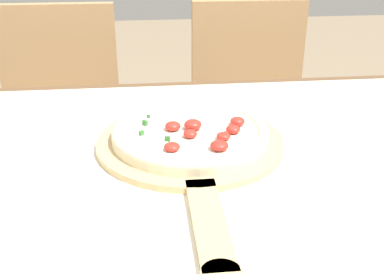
{
  "coord_description": "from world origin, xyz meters",
  "views": [
    {
      "loc": [
        -0.05,
        -0.65,
        1.15
      ],
      "look_at": [
        0.03,
        0.1,
        0.8
      ],
      "focal_mm": 45.0,
      "sensor_mm": 36.0,
      "label": 1
    }
  ],
  "objects_px": {
    "chair_left": "(61,125)",
    "chair_right": "(250,117)",
    "pizza": "(191,133)",
    "pizza_peel": "(192,148)"
  },
  "relations": [
    {
      "from": "chair_left",
      "to": "chair_right",
      "type": "relative_size",
      "value": 1.0
    },
    {
      "from": "pizza",
      "to": "chair_right",
      "type": "xyz_separation_m",
      "value": [
        0.27,
        0.7,
        -0.28
      ]
    },
    {
      "from": "pizza_peel",
      "to": "chair_right",
      "type": "height_order",
      "value": "chair_right"
    },
    {
      "from": "pizza_peel",
      "to": "pizza",
      "type": "relative_size",
      "value": 1.96
    },
    {
      "from": "pizza",
      "to": "chair_left",
      "type": "xyz_separation_m",
      "value": [
        -0.36,
        0.7,
        -0.28
      ]
    },
    {
      "from": "pizza_peel",
      "to": "chair_right",
      "type": "xyz_separation_m",
      "value": [
        0.27,
        0.73,
        -0.26
      ]
    },
    {
      "from": "pizza",
      "to": "chair_right",
      "type": "relative_size",
      "value": 0.31
    },
    {
      "from": "chair_left",
      "to": "chair_right",
      "type": "height_order",
      "value": "same"
    },
    {
      "from": "pizza_peel",
      "to": "pizza",
      "type": "height_order",
      "value": "pizza"
    },
    {
      "from": "chair_left",
      "to": "pizza_peel",
      "type": "bearing_deg",
      "value": -63.23
    }
  ]
}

